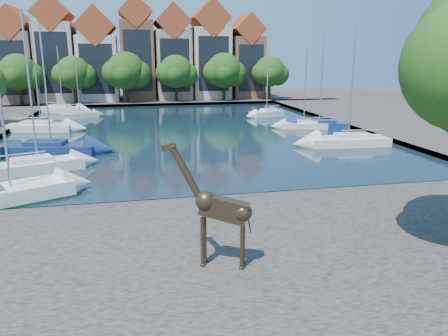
% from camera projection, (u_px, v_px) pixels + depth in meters
% --- Properties ---
extents(ground, '(160.00, 160.00, 0.00)m').
position_uv_depth(ground, '(236.00, 202.00, 24.30)').
color(ground, '#38332B').
rests_on(ground, ground).
extents(water_basin, '(38.00, 50.00, 0.08)m').
position_uv_depth(water_basin, '(184.00, 131.00, 47.02)').
color(water_basin, black).
rests_on(water_basin, ground).
extents(near_quay, '(50.00, 14.00, 0.50)m').
position_uv_depth(near_quay, '(277.00, 252.00, 17.61)').
color(near_quay, '#514A47').
rests_on(near_quay, ground).
extents(far_quay, '(60.00, 16.00, 0.50)m').
position_uv_depth(far_quay, '(162.00, 100.00, 77.26)').
color(far_quay, '#514A47').
rests_on(far_quay, ground).
extents(right_quay, '(14.00, 52.00, 0.50)m').
position_uv_depth(right_quay, '(393.00, 122.00, 51.99)').
color(right_quay, '#514A47').
rests_on(right_quay, ground).
extents(townhouse_west_end, '(5.44, 9.18, 14.93)m').
position_uv_depth(townhouse_west_end, '(18.00, 59.00, 70.84)').
color(townhouse_west_end, '#8B614B').
rests_on(townhouse_west_end, far_quay).
extents(townhouse_west_mid, '(5.94, 9.18, 16.79)m').
position_uv_depth(townhouse_west_mid, '(57.00, 53.00, 71.82)').
color(townhouse_west_mid, '#C2AF95').
rests_on(townhouse_west_mid, far_quay).
extents(townhouse_west_inner, '(6.43, 9.18, 15.15)m').
position_uv_depth(townhouse_west_inner, '(98.00, 59.00, 73.35)').
color(townhouse_west_inner, beige).
rests_on(townhouse_west_inner, far_quay).
extents(townhouse_center, '(5.44, 9.18, 16.93)m').
position_uv_depth(townhouse_center, '(137.00, 52.00, 74.40)').
color(townhouse_center, brown).
rests_on(townhouse_center, far_quay).
extents(townhouse_east_inner, '(5.94, 9.18, 15.79)m').
position_uv_depth(townhouse_east_inner, '(172.00, 56.00, 75.77)').
color(townhouse_east_inner, tan).
rests_on(townhouse_east_inner, far_quay).
extents(townhouse_east_mid, '(6.43, 9.18, 16.65)m').
position_uv_depth(townhouse_east_mid, '(209.00, 54.00, 76.98)').
color(townhouse_east_mid, beige).
rests_on(townhouse_east_mid, far_quay).
extents(townhouse_east_end, '(5.44, 9.18, 14.43)m').
position_uv_depth(townhouse_east_end, '(245.00, 60.00, 78.54)').
color(townhouse_east_end, brown).
rests_on(townhouse_east_end, far_quay).
extents(far_tree_far_west, '(7.28, 5.60, 7.68)m').
position_uv_depth(far_tree_far_west, '(19.00, 74.00, 66.41)').
color(far_tree_far_west, '#332114').
rests_on(far_tree_far_west, far_quay).
extents(far_tree_west, '(6.76, 5.20, 7.36)m').
position_uv_depth(far_tree_west, '(74.00, 74.00, 68.04)').
color(far_tree_west, '#332114').
rests_on(far_tree_west, far_quay).
extents(far_tree_mid_west, '(7.80, 6.00, 8.00)m').
position_uv_depth(far_tree_mid_west, '(127.00, 72.00, 69.60)').
color(far_tree_mid_west, '#332114').
rests_on(far_tree_mid_west, far_quay).
extents(far_tree_mid_east, '(7.02, 5.40, 7.52)m').
position_uv_depth(far_tree_mid_east, '(177.00, 73.00, 71.24)').
color(far_tree_mid_east, '#332114').
rests_on(far_tree_mid_east, far_quay).
extents(far_tree_east, '(7.54, 5.80, 7.84)m').
position_uv_depth(far_tree_east, '(224.00, 72.00, 72.82)').
color(far_tree_east, '#332114').
rests_on(far_tree_east, far_quay).
extents(far_tree_far_east, '(6.76, 5.20, 7.36)m').
position_uv_depth(far_tree_far_east, '(270.00, 72.00, 74.47)').
color(far_tree_far_east, '#332114').
rests_on(far_tree_far_east, far_quay).
extents(giraffe_statue, '(3.04, 1.44, 4.49)m').
position_uv_depth(giraffe_statue, '(217.00, 208.00, 15.46)').
color(giraffe_statue, '#372B1B').
rests_on(giraffe_statue, near_quay).
extents(sailboat_left_a, '(6.24, 4.13, 10.70)m').
position_uv_depth(sailboat_left_a, '(38.00, 163.00, 30.27)').
color(sailboat_left_a, white).
rests_on(sailboat_left_a, water_basin).
extents(sailboat_left_b, '(7.55, 3.78, 10.24)m').
position_uv_depth(sailboat_left_b, '(52.00, 147.00, 35.92)').
color(sailboat_left_b, navy).
rests_on(sailboat_left_b, water_basin).
extents(sailboat_left_c, '(7.11, 3.74, 12.07)m').
position_uv_depth(sailboat_left_c, '(41.00, 125.00, 46.58)').
color(sailboat_left_c, silver).
rests_on(sailboat_left_c, water_basin).
extents(sailboat_left_d, '(4.83, 3.19, 7.93)m').
position_uv_depth(sailboat_left_d, '(80.00, 114.00, 56.22)').
color(sailboat_left_d, beige).
rests_on(sailboat_left_d, water_basin).
extents(sailboat_left_e, '(6.56, 4.41, 9.10)m').
position_uv_depth(sailboat_left_e, '(63.00, 108.00, 61.92)').
color(sailboat_left_e, silver).
rests_on(sailboat_left_e, water_basin).
extents(sailboat_right_a, '(7.27, 2.99, 10.36)m').
position_uv_depth(sailboat_right_a, '(348.00, 139.00, 39.08)').
color(sailboat_right_a, silver).
rests_on(sailboat_right_a, water_basin).
extents(sailboat_right_b, '(6.66, 3.83, 9.96)m').
position_uv_depth(sailboat_right_b, '(319.00, 123.00, 48.66)').
color(sailboat_right_b, navy).
rests_on(sailboat_right_b, water_basin).
extents(sailboat_right_c, '(5.33, 2.84, 8.48)m').
position_uv_depth(sailboat_right_c, '(304.00, 124.00, 48.30)').
color(sailboat_right_c, silver).
rests_on(sailboat_right_c, water_basin).
extents(sailboat_right_d, '(4.99, 3.31, 10.27)m').
position_uv_depth(sailboat_right_d, '(267.00, 112.00, 57.48)').
color(sailboat_right_d, white).
rests_on(sailboat_right_d, water_basin).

